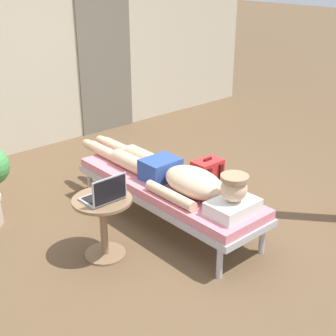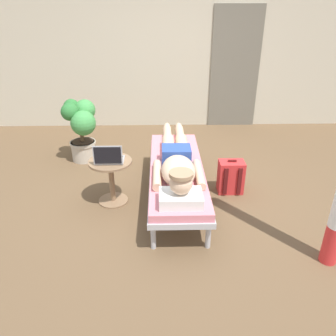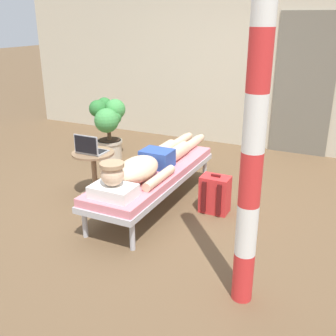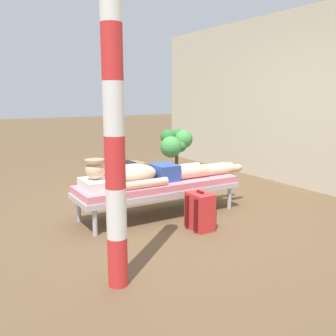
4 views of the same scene
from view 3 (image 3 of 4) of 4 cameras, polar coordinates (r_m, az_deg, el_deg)
ground_plane at (r=4.55m, az=-1.98°, el=-4.71°), size 40.00×40.00×0.00m
house_wall_back at (r=6.51m, az=9.14°, el=15.16°), size 7.60×0.20×2.70m
house_door_panel at (r=6.21m, az=18.77°, el=11.01°), size 0.84×0.03×2.04m
lounge_chair at (r=4.33m, az=-2.10°, el=-1.10°), size 0.62×1.99×0.42m
person_reclining at (r=4.18m, az=-2.81°, el=0.62°), size 0.53×2.17×0.33m
side_table at (r=4.66m, az=-10.50°, el=0.28°), size 0.48×0.48×0.52m
laptop at (r=4.54m, az=-11.06°, el=2.75°), size 0.31×0.24×0.23m
backpack at (r=4.27m, az=6.71°, el=-3.76°), size 0.30×0.26×0.42m
potted_plant at (r=5.77m, az=-8.46°, el=6.23°), size 0.48×0.56×0.88m
porch_post at (r=2.58m, az=12.28°, el=6.27°), size 0.15×0.15×2.66m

